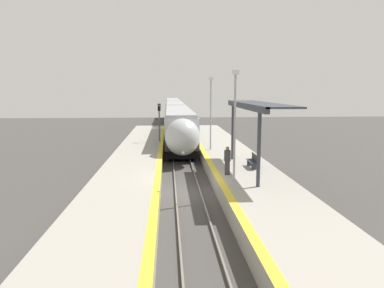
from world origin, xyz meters
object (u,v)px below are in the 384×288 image
Objects in this scene: lamppost_near at (235,120)px; lamppost_mid at (211,109)px; train at (175,113)px; person_waiting at (227,160)px; platform_bench at (253,160)px; railway_signal at (159,122)px.

lamppost_near is 11.36m from lamppost_mid.
lamppost_mid is at bearing -84.97° from train.
train is at bearing 95.03° from lamppost_mid.
lamppost_mid is at bearing 90.00° from lamppost_near.
lamppost_mid reaches higher than train.
train is 39.69m from lamppost_near.
person_waiting is 3.15m from lamppost_near.
person_waiting is (2.40, -37.73, -0.42)m from train.
railway_signal is (-6.40, 12.86, 1.41)m from platform_bench.
lamppost_mid is at bearing -49.88° from railway_signal.
train is 37.80m from person_waiting.
lamppost_near reaches higher than person_waiting.
platform_bench is at bearing -63.54° from railway_signal.
platform_bench is at bearing 62.73° from lamppost_near.
lamppost_mid reaches higher than person_waiting.
railway_signal is at bearing -94.92° from train.
train is at bearing 93.64° from person_waiting.
railway_signal is 17.30m from lamppost_near.
railway_signal is 7.08m from lamppost_mid.
railway_signal is at bearing 130.12° from lamppost_mid.
lamppost_near is at bearing -90.00° from lamppost_mid.
lamppost_near reaches higher than platform_bench.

